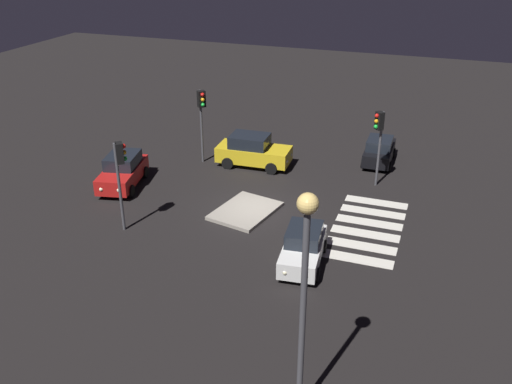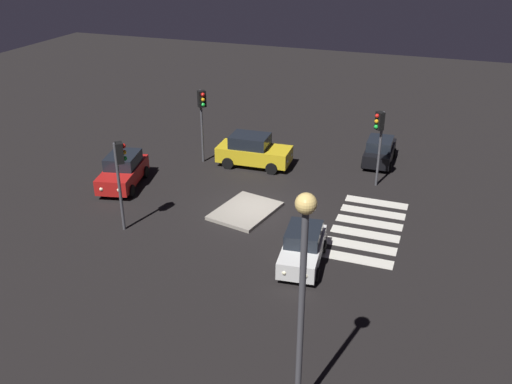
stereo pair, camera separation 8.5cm
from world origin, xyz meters
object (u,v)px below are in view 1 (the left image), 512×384
at_px(traffic_light_east, 379,130).
at_px(traffic_island, 245,211).
at_px(car_yellow, 253,151).
at_px(car_white, 303,247).
at_px(car_red, 123,171).
at_px(street_lamp, 305,272).
at_px(traffic_light_north, 202,109).
at_px(car_black, 379,151).
at_px(traffic_light_west, 120,165).

bearing_deg(traffic_light_east, traffic_island, 0.49).
bearing_deg(traffic_light_east, car_yellow, -46.91).
xyz_separation_m(car_white, car_yellow, (9.30, 5.63, 0.15)).
xyz_separation_m(car_white, car_red, (4.24, 11.42, 0.09)).
distance_m(traffic_island, street_lamp, 13.67).
relative_size(car_red, traffic_light_east, 1.01).
bearing_deg(traffic_light_north, traffic_island, -4.99).
xyz_separation_m(traffic_light_north, street_lamp, (-16.57, -10.61, 1.59)).
relative_size(traffic_light_east, street_lamp, 0.59).
bearing_deg(street_lamp, car_white, 14.37).
distance_m(car_yellow, car_black, 7.65).
xyz_separation_m(car_white, street_lamp, (-7.83, -2.01, 4.19)).
bearing_deg(traffic_light_west, car_black, 13.09).
bearing_deg(car_black, car_white, 172.53).
height_order(car_black, traffic_light_north, traffic_light_north).
bearing_deg(traffic_light_east, car_white, 35.87).
bearing_deg(street_lamp, traffic_light_north, 32.64).
bearing_deg(traffic_light_north, car_white, -2.09).
bearing_deg(car_red, traffic_island, 71.38).
height_order(car_black, car_red, car_red).
bearing_deg(car_black, traffic_light_east, -176.77).
bearing_deg(traffic_light_west, traffic_light_east, 3.18).
height_order(traffic_light_west, traffic_light_north, traffic_light_north).
bearing_deg(traffic_island, traffic_light_east, -46.00).
bearing_deg(street_lamp, traffic_light_west, 53.59).
height_order(traffic_island, street_lamp, street_lamp).
bearing_deg(car_red, traffic_light_west, 20.57).
distance_m(car_white, street_lamp, 9.11).
distance_m(traffic_light_east, street_lamp, 16.80).
xyz_separation_m(traffic_island, car_red, (0.76, 7.50, 0.78)).
relative_size(traffic_light_west, street_lamp, 0.60).
height_order(car_white, traffic_light_east, traffic_light_east).
distance_m(car_red, traffic_light_west, 5.61).
bearing_deg(traffic_light_east, street_lamp, 47.67).
distance_m(traffic_light_west, street_lamp, 13.33).
bearing_deg(car_yellow, traffic_light_east, -5.86).
xyz_separation_m(traffic_island, car_black, (8.78, -5.34, 0.70)).
distance_m(car_red, street_lamp, 18.51).
xyz_separation_m(car_black, traffic_light_west, (-12.23, 10.06, 2.53)).
bearing_deg(car_red, traffic_light_north, 135.17).
bearing_deg(traffic_island, car_black, -31.32).
bearing_deg(car_yellow, street_lamp, -68.43).
height_order(car_red, traffic_light_north, traffic_light_north).
xyz_separation_m(car_black, traffic_light_north, (-3.52, 10.03, 2.60)).
relative_size(car_black, street_lamp, 0.51).
distance_m(car_yellow, car_red, 7.69).
height_order(car_white, car_red, car_red).
xyz_separation_m(traffic_light_east, street_lamp, (-16.70, -0.34, 1.75)).
bearing_deg(traffic_light_north, car_black, 62.68).
relative_size(car_black, car_red, 0.86).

